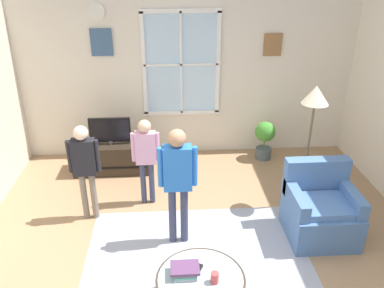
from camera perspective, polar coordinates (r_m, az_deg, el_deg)
ground_plane at (r=4.26m, az=1.93°, el=-19.16°), size 5.84×6.52×0.02m
back_wall at (r=6.23m, az=-0.67°, el=11.24°), size 5.24×0.17×2.88m
area_rug at (r=4.30m, az=1.10°, el=-18.36°), size 2.45×2.26×0.01m
tv_stand at (r=6.10m, az=-11.56°, el=-1.85°), size 1.16×0.48×0.46m
television at (r=5.91m, az=-11.93°, el=1.97°), size 0.61×0.08×0.41m
armchair at (r=4.84m, az=18.25°, el=-9.22°), size 0.76×0.74×0.87m
coffee_table at (r=3.69m, az=1.27°, el=-19.28°), size 0.81×0.81×0.41m
book_stack at (r=3.67m, az=-1.04°, el=-18.05°), size 0.26×0.19×0.09m
cup at (r=3.61m, az=3.34°, el=-18.97°), size 0.07×0.07×0.11m
remote_near_books at (r=3.73m, az=0.94°, el=-17.95°), size 0.10×0.14×0.02m
remote_near_cup at (r=3.75m, az=0.81°, el=-17.66°), size 0.04×0.14×0.02m
person_pink_shirt at (r=4.99m, az=-6.78°, el=-1.26°), size 0.36×0.16×1.19m
person_blue_shirt at (r=4.19m, az=-2.12°, el=-4.50°), size 0.43×0.19×1.41m
person_black_shirt at (r=4.81m, az=-15.46°, el=-2.63°), size 0.38×0.17×1.26m
potted_plant_by_window at (r=6.38m, az=10.61°, el=1.00°), size 0.32×0.32×0.64m
floor_lamp at (r=4.87m, az=17.44°, el=5.10°), size 0.32×0.32×1.65m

